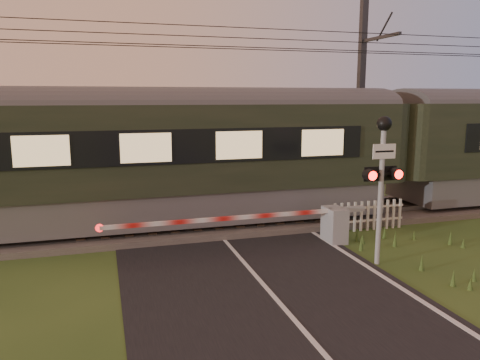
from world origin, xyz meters
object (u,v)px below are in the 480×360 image
object	(u,v)px
crossing_signal	(382,164)
catenary_mast	(361,99)
train	(387,148)
picket_fence	(368,216)
boom_gate	(321,224)

from	to	relation	value
crossing_signal	catenary_mast	size ratio (longest dim) A/B	0.47
train	catenary_mast	xyz separation A→B (m)	(0.22, 2.23, 1.69)
train	catenary_mast	world-z (taller)	catenary_mast
picket_fence	train	bearing A→B (deg)	45.86
picket_fence	catenary_mast	world-z (taller)	catenary_mast
boom_gate	picket_fence	distance (m)	2.09
boom_gate	catenary_mast	distance (m)	7.17
crossing_signal	picket_fence	xyz separation A→B (m)	(1.35, 2.65, -2.01)
boom_gate	catenary_mast	bearing A→B (deg)	50.56
catenary_mast	train	bearing A→B (deg)	-95.60
boom_gate	catenary_mast	xyz separation A→B (m)	(4.01, 4.87, 3.41)
crossing_signal	boom_gate	bearing A→B (deg)	107.50
crossing_signal	catenary_mast	bearing A→B (deg)	63.29
train	picket_fence	distance (m)	3.20
boom_gate	crossing_signal	distance (m)	2.76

